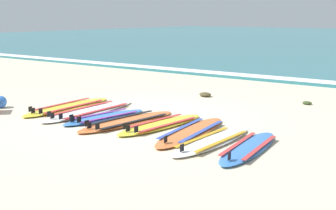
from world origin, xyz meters
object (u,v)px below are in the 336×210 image
object	(u,v)px
surfboard_3	(128,121)
surfboard_1	(90,111)
surfboard_0	(68,107)
surfboard_6	(212,141)
surfboard_5	(192,132)
surfboard_7	(249,147)
surfboard_4	(161,124)
surfboard_2	(105,117)
beach_ball	(0,102)

from	to	relation	value
surfboard_3	surfboard_1	bearing A→B (deg)	169.74
surfboard_0	surfboard_6	size ratio (longest dim) A/B	1.14
surfboard_5	surfboard_7	xyz separation A→B (m)	(1.21, -0.28, 0.00)
surfboard_1	surfboard_4	bearing A→B (deg)	-1.97
surfboard_1	surfboard_6	world-z (taller)	same
surfboard_3	surfboard_5	xyz separation A→B (m)	(1.40, 0.06, -0.00)
surfboard_0	surfboard_3	xyz separation A→B (m)	(1.96, -0.25, 0.00)
surfboard_7	surfboard_1	bearing A→B (deg)	173.50
surfboard_2	surfboard_4	world-z (taller)	same
surfboard_1	surfboard_7	xyz separation A→B (m)	(3.86, -0.44, -0.00)
surfboard_5	surfboard_6	distance (m)	0.64
surfboard_0	surfboard_7	bearing A→B (deg)	-5.74
surfboard_0	surfboard_3	bearing A→B (deg)	-7.16
surfboard_4	beach_ball	distance (m)	4.01
surfboard_2	surfboard_6	world-z (taller)	same
surfboard_4	surfboard_2	bearing A→B (deg)	-172.71
surfboard_4	beach_ball	bearing A→B (deg)	-169.48
surfboard_6	beach_ball	distance (m)	5.25
surfboard_3	surfboard_4	xyz separation A→B (m)	(0.68, 0.16, 0.00)
surfboard_2	surfboard_6	size ratio (longest dim) A/B	0.94
surfboard_5	beach_ball	xyz separation A→B (m)	(-4.66, -0.63, 0.10)
beach_ball	surfboard_2	bearing A→B (deg)	12.06
surfboard_0	surfboard_7	xyz separation A→B (m)	(4.56, -0.46, -0.00)
surfboard_2	beach_ball	bearing A→B (deg)	-167.94
surfboard_2	surfboard_7	xyz separation A→B (m)	(3.21, -0.21, -0.00)
surfboard_3	surfboard_4	size ratio (longest dim) A/B	1.10
surfboard_4	surfboard_0	bearing A→B (deg)	178.14
surfboard_0	surfboard_1	distance (m)	0.71
surfboard_2	surfboard_3	size ratio (longest dim) A/B	0.83
surfboard_0	surfboard_7	world-z (taller)	same
surfboard_0	surfboard_5	xyz separation A→B (m)	(3.36, -0.18, -0.00)
surfboard_7	surfboard_2	bearing A→B (deg)	176.27
surfboard_3	surfboard_7	xyz separation A→B (m)	(2.61, -0.21, -0.00)
surfboard_1	surfboard_2	size ratio (longest dim) A/B	1.30
surfboard_2	surfboard_3	world-z (taller)	same
surfboard_1	surfboard_6	size ratio (longest dim) A/B	1.22
surfboard_0	surfboard_7	distance (m)	4.59
surfboard_4	surfboard_3	bearing A→B (deg)	-166.67
surfboard_7	beach_ball	distance (m)	5.88
surfboard_7	beach_ball	size ratio (longest dim) A/B	7.26
surfboard_3	surfboard_7	bearing A→B (deg)	-4.67
surfboard_1	surfboard_0	bearing A→B (deg)	178.43
surfboard_5	surfboard_1	bearing A→B (deg)	176.46
surfboard_1	surfboard_3	bearing A→B (deg)	-10.26
surfboard_0	surfboard_2	bearing A→B (deg)	-10.42
surfboard_6	surfboard_7	size ratio (longest dim) A/B	1.06
surfboard_3	surfboard_6	xyz separation A→B (m)	(1.97, -0.23, -0.00)
surfboard_3	surfboard_5	size ratio (longest dim) A/B	1.04
surfboard_1	surfboard_3	distance (m)	1.27
surfboard_1	beach_ball	bearing A→B (deg)	-158.37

